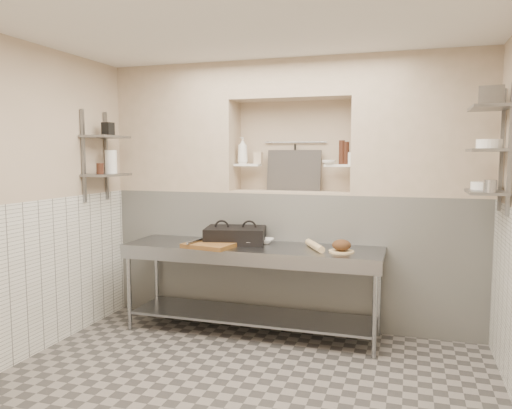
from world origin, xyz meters
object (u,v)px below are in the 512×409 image
at_px(prep_table, 251,271).
at_px(cutting_board, 209,245).
at_px(bread_loaf, 342,245).
at_px(bowl_alcove, 329,162).
at_px(rolling_pin, 315,246).
at_px(bottle_soap, 243,151).
at_px(jug_left, 111,162).
at_px(panini_press, 236,235).
at_px(mixing_bowl, 264,241).

xyz_separation_m(prep_table, cutting_board, (-0.38, -0.20, 0.28)).
relative_size(bread_loaf, bowl_alcove, 1.24).
distance_m(rolling_pin, bottle_soap, 1.41).
bearing_deg(prep_table, jug_left, -178.18).
bearing_deg(panini_press, bowl_alcove, 12.45).
bearing_deg(panini_press, rolling_pin, -17.56).
height_order(panini_press, rolling_pin, panini_press).
bearing_deg(bread_loaf, panini_press, 171.97).
bearing_deg(bread_loaf, prep_table, 177.04).
bearing_deg(cutting_board, bread_loaf, 6.77).
bearing_deg(bottle_soap, mixing_bowl, -46.32).
bearing_deg(bottle_soap, rolling_pin, -30.07).
distance_m(rolling_pin, bowl_alcove, 0.94).
bearing_deg(bottle_soap, jug_left, -154.63).
relative_size(cutting_board, jug_left, 1.89).
height_order(rolling_pin, bowl_alcove, bowl_alcove).
bearing_deg(bread_loaf, mixing_bowl, 164.47).
relative_size(panini_press, mixing_bowl, 3.36).
distance_m(panini_press, rolling_pin, 0.85).
height_order(bottle_soap, jug_left, bottle_soap).
distance_m(rolling_pin, bread_loaf, 0.28).
bearing_deg(bottle_soap, panini_press, -80.71).
xyz_separation_m(panini_press, jug_left, (-1.36, -0.16, 0.75)).
relative_size(cutting_board, mixing_bowl, 2.31).
xyz_separation_m(rolling_pin, bottle_soap, (-0.92, 0.53, 0.93)).
bearing_deg(cutting_board, prep_table, 27.97).
distance_m(prep_table, mixing_bowl, 0.35).
xyz_separation_m(mixing_bowl, jug_left, (-1.64, -0.23, 0.81)).
bearing_deg(mixing_bowl, jug_left, -171.92).
bearing_deg(jug_left, bottle_soap, 25.37).
xyz_separation_m(panini_press, rolling_pin, (0.85, -0.08, -0.05)).
distance_m(prep_table, rolling_pin, 0.70).
height_order(prep_table, bottle_soap, bottle_soap).
bearing_deg(bowl_alcove, rolling_pin, -95.62).
xyz_separation_m(rolling_pin, jug_left, (-2.20, -0.08, 0.80)).
relative_size(bowl_alcove, jug_left, 0.58).
bearing_deg(rolling_pin, panini_press, 174.34).
xyz_separation_m(prep_table, bottle_soap, (-0.28, 0.56, 1.22)).
height_order(prep_table, jug_left, jug_left).
xyz_separation_m(mixing_bowl, bottle_soap, (-0.36, 0.38, 0.93)).
bearing_deg(panini_press, mixing_bowl, 2.49).
relative_size(mixing_bowl, bread_loaf, 1.15).
height_order(bread_loaf, bowl_alcove, bowl_alcove).
distance_m(mixing_bowl, bottle_soap, 1.07).
relative_size(bottle_soap, jug_left, 1.18).
bearing_deg(mixing_bowl, prep_table, -113.26).
bearing_deg(jug_left, bowl_alcove, 14.08).
bearing_deg(bowl_alcove, mixing_bowl, -151.45).
xyz_separation_m(bottle_soap, jug_left, (-1.28, -0.61, -0.12)).
relative_size(mixing_bowl, bottle_soap, 0.69).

